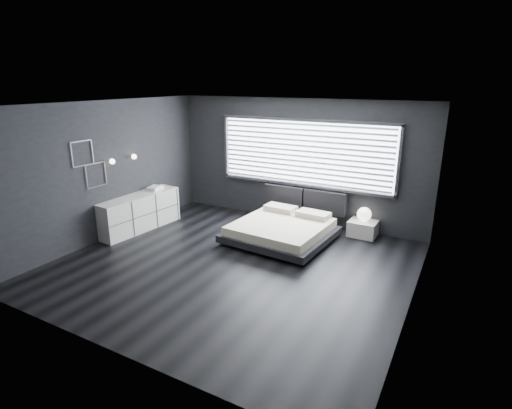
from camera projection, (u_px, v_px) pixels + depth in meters
The scene contains 12 objects.
room at pixel (232, 190), 6.76m from camera, with size 6.04×6.00×2.80m.
window at pixel (304, 154), 8.86m from camera, with size 4.14×0.09×1.52m.
headboard at pixel (304, 199), 9.10m from camera, with size 1.96×0.16×0.52m.
sconce_near at pixel (112, 161), 8.06m from camera, with size 0.18×0.11×0.11m.
sconce_far at pixel (134, 157), 8.56m from camera, with size 0.18×0.11×0.11m.
wall_art_upper at pixel (82, 153), 7.53m from camera, with size 0.01×0.48×0.48m.
wall_art_lower at pixel (96, 175), 7.88m from camera, with size 0.01×0.48×0.48m.
bed at pixel (282, 229), 8.21m from camera, with size 2.07×1.99×0.50m.
nightstand at pixel (363, 228), 8.46m from camera, with size 0.57×0.48×0.33m, color silver.
orb_lamp at pixel (364, 214), 8.38m from camera, with size 0.29×0.29×0.29m, color white.
dresser at pixel (139, 212), 8.79m from camera, with size 0.73×2.00×0.78m.
book_stack at pixel (155, 188), 9.11m from camera, with size 0.31×0.39×0.07m.
Camera 1 is at (3.49, -5.53, 3.19)m, focal length 28.00 mm.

